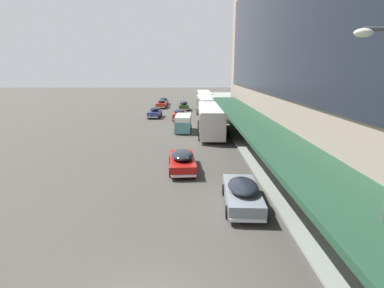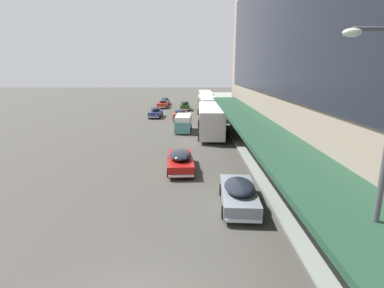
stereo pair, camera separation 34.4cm
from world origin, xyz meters
name	(u,v)px [view 2 (the right image)]	position (x,y,z in m)	size (l,w,h in m)	color
transit_bus_kerbside_front	(209,106)	(4.16, 38.07, 1.84)	(2.95, 10.59, 3.19)	tan
transit_bus_kerbside_rear	(212,118)	(3.84, 26.21, 1.82)	(2.93, 11.17, 3.17)	beige
transit_bus_kerbside_far	(207,99)	(4.38, 50.79, 1.77)	(2.72, 11.07, 3.08)	#469753
sedan_second_mid	(164,104)	(-3.87, 50.77, 0.78)	(1.98, 5.04, 1.57)	#A92513
sedan_lead_mid	(182,160)	(0.93, 13.45, 0.75)	(2.12, 4.96, 1.51)	#A81613
sedan_oncoming_front	(240,193)	(4.27, 7.43, 0.75)	(2.11, 4.91, 1.50)	gray
sedan_trailing_near	(157,112)	(-3.84, 38.53, 0.78)	(1.98, 4.32, 1.61)	navy
sedan_lead_near	(186,105)	(0.47, 47.39, 0.82)	(1.91, 4.47, 1.69)	#26421B
sedan_second_near	(182,114)	(0.04, 36.34, 0.79)	(2.02, 4.75, 1.60)	#AB261E
sedan_trailing_mid	(166,101)	(-3.99, 56.46, 0.73)	(1.86, 4.67, 1.48)	black
vw_van	(185,122)	(0.74, 27.78, 1.10)	(2.01, 4.60, 1.96)	teal
street_lamp	(379,170)	(6.39, -0.37, 4.73)	(1.50, 0.28, 7.99)	#4C4C51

